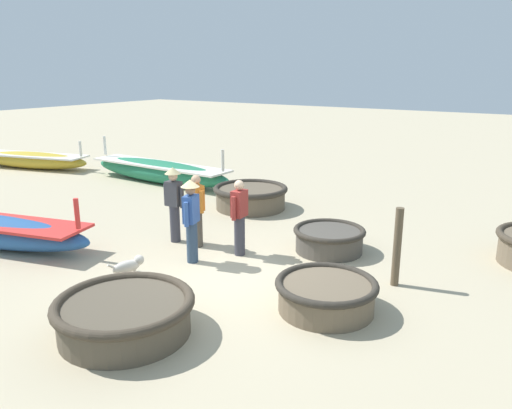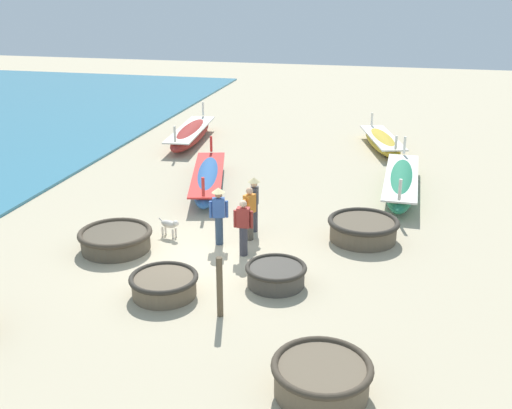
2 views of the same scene
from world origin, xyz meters
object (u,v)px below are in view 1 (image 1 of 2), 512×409
(coracle_front_left, at_px, (326,294))
(coracle_beside_post, at_px, (124,314))
(long_boat_ochre_hull, at_px, (33,160))
(mooring_post_mid_beach, at_px, (397,247))
(coracle_weathered, at_px, (329,239))
(fisherman_standing_left, at_px, (239,216))
(coracle_upturned, at_px, (251,196))
(fisherman_with_hat, at_px, (191,216))
(long_boat_white_hull, at_px, (159,171))
(fisherman_crouching, at_px, (174,200))
(dog, at_px, (129,267))
(fisherman_hauling, at_px, (197,209))

(coracle_front_left, height_order, coracle_beside_post, coracle_beside_post)
(long_boat_ochre_hull, xyz_separation_m, mooring_post_mid_beach, (-2.96, -15.12, 0.38))
(coracle_front_left, relative_size, coracle_beside_post, 0.80)
(coracle_weathered, xyz_separation_m, fisherman_standing_left, (-1.18, 1.45, 0.56))
(coracle_front_left, height_order, long_boat_ochre_hull, long_boat_ochre_hull)
(coracle_beside_post, xyz_separation_m, long_boat_ochre_hull, (6.74, 12.41, 0.02))
(coracle_upturned, xyz_separation_m, fisherman_with_hat, (-3.90, -1.23, 0.62))
(long_boat_white_hull, height_order, fisherman_crouching, fisherman_crouching)
(long_boat_ochre_hull, relative_size, dog, 7.35)
(coracle_weathered, bearing_deg, long_boat_white_hull, 69.13)
(coracle_weathered, bearing_deg, mooring_post_mid_beach, -118.07)
(coracle_front_left, bearing_deg, fisherman_hauling, 71.76)
(long_boat_ochre_hull, height_order, fisherman_hauling, fisherman_hauling)
(long_boat_white_hull, relative_size, long_boat_ochre_hull, 1.20)
(long_boat_white_hull, bearing_deg, dog, -139.78)
(fisherman_hauling, bearing_deg, fisherman_standing_left, -85.26)
(long_boat_white_hull, bearing_deg, fisherman_crouching, -133.03)
(fisherman_standing_left, bearing_deg, mooring_post_mid_beach, -85.05)
(coracle_beside_post, distance_m, fisherman_standing_left, 3.57)
(coracle_weathered, relative_size, dog, 2.24)
(coracle_beside_post, distance_m, long_boat_white_hull, 10.04)
(fisherman_hauling, xyz_separation_m, dog, (-2.27, -0.34, -0.46))
(fisherman_hauling, xyz_separation_m, fisherman_standing_left, (0.09, -1.04, 0.00))
(coracle_upturned, height_order, fisherman_crouching, fisherman_crouching)
(coracle_weathered, height_order, fisherman_with_hat, fisherman_with_hat)
(long_boat_ochre_hull, bearing_deg, fisherman_crouching, -107.96)
(fisherman_hauling, bearing_deg, coracle_front_left, -108.24)
(fisherman_crouching, bearing_deg, coracle_weathered, -67.58)
(coracle_upturned, relative_size, fisherman_standing_left, 1.29)
(mooring_post_mid_beach, bearing_deg, coracle_beside_post, 144.33)
(fisherman_hauling, bearing_deg, coracle_beside_post, -156.58)
(coracle_front_left, height_order, fisherman_standing_left, fisherman_standing_left)
(dog, bearing_deg, fisherman_hauling, 8.53)
(coracle_front_left, relative_size, fisherman_standing_left, 1.03)
(coracle_weathered, relative_size, fisherman_standing_left, 0.96)
(long_boat_white_hull, distance_m, mooring_post_mid_beach, 10.05)
(long_boat_white_hull, bearing_deg, fisherman_standing_left, -123.57)
(fisherman_standing_left, xyz_separation_m, dog, (-2.36, 0.70, -0.46))
(fisherman_hauling, relative_size, mooring_post_mid_beach, 1.11)
(fisherman_hauling, relative_size, dog, 2.35)
(coracle_beside_post, relative_size, fisherman_crouching, 1.21)
(mooring_post_mid_beach, bearing_deg, coracle_upturned, 60.55)
(long_boat_ochre_hull, bearing_deg, dog, -116.41)
(coracle_weathered, xyz_separation_m, fisherman_with_hat, (-2.02, 2.00, 0.68))
(coracle_upturned, distance_m, mooring_post_mid_beach, 5.68)
(coracle_weathered, bearing_deg, fisherman_hauling, 116.92)
(coracle_front_left, bearing_deg, fisherman_standing_left, 63.53)
(coracle_front_left, height_order, coracle_weathered, coracle_front_left)
(coracle_front_left, distance_m, fisherman_standing_left, 2.90)
(fisherman_standing_left, xyz_separation_m, fisherman_with_hat, (-0.84, 0.55, 0.12))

